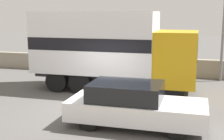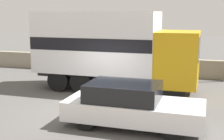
% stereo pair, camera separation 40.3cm
% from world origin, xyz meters
% --- Properties ---
extents(ground_plane, '(80.00, 80.00, 0.00)m').
position_xyz_m(ground_plane, '(0.00, 0.00, 0.00)').
color(ground_plane, '#514F4C').
extents(stone_wall_backdrop, '(60.00, 0.35, 1.01)m').
position_xyz_m(stone_wall_backdrop, '(0.00, 6.91, 0.51)').
color(stone_wall_backdrop, gray).
rests_on(stone_wall_backdrop, ground_plane).
extents(box_truck, '(7.36, 2.34, 3.60)m').
position_xyz_m(box_truck, '(-0.31, 2.90, 2.02)').
color(box_truck, gold).
rests_on(box_truck, ground_plane).
extents(car_hatchback, '(4.32, 1.79, 1.38)m').
position_xyz_m(car_hatchback, '(1.75, -1.35, 0.69)').
color(car_hatchback, silver).
rests_on(car_hatchback, ground_plane).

